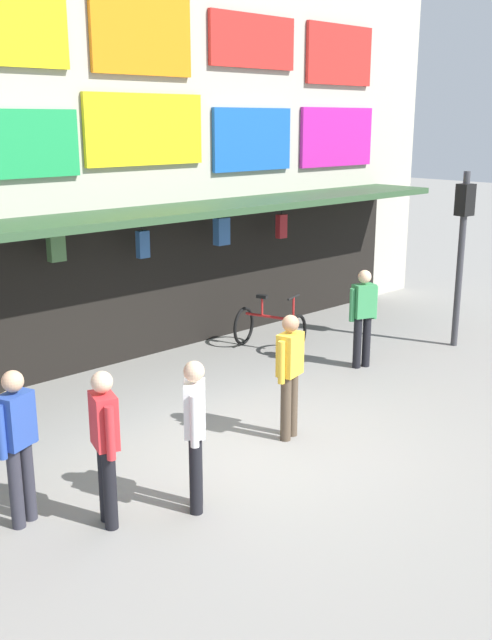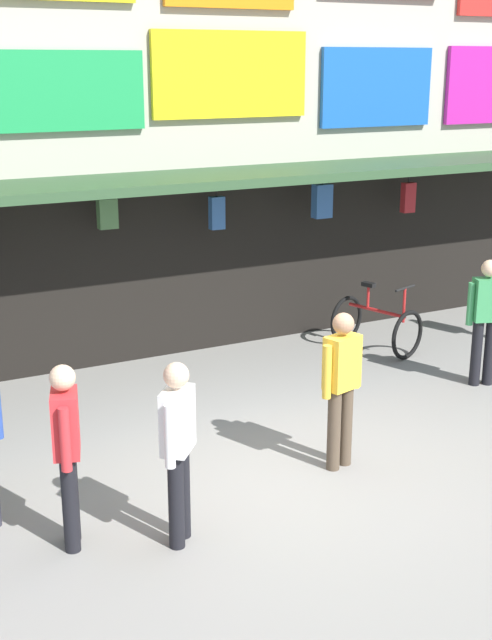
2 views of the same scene
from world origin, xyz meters
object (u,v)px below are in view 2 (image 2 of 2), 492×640
Objects in this scene: bicycle_parked at (376,325)px; pedestrian_in_black at (67,446)px; pedestrian_in_red at (486,315)px; pedestrian_in_yellow at (178,443)px; pedestrian_in_blue at (341,382)px.

bicycle_parked is 0.79× the size of pedestrian_in_black.
pedestrian_in_black and pedestrian_in_red have the same top height.
pedestrian_in_yellow is at bearing -142.76° from bicycle_parked.
bicycle_parked is 6.35m from pedestrian_in_black.
pedestrian_in_red reaches higher than bicycle_parked.
pedestrian_in_black is at bearing 156.26° from pedestrian_in_yellow.
bicycle_parked is 5.84m from pedestrian_in_yellow.
bicycle_parked is at bearing 48.75° from pedestrian_in_blue.
pedestrian_in_black is 6.06m from pedestrian_in_red.
pedestrian_in_red is at bearing 21.04° from pedestrian_in_blue.
bicycle_parked is at bearing 103.12° from pedestrian_in_red.
pedestrian_in_black is at bearing -175.89° from pedestrian_in_blue.
pedestrian_in_blue is 1.00× the size of pedestrian_in_black.
pedestrian_in_yellow is 5.33m from pedestrian_in_red.
pedestrian_in_yellow is at bearing -161.00° from pedestrian_in_red.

